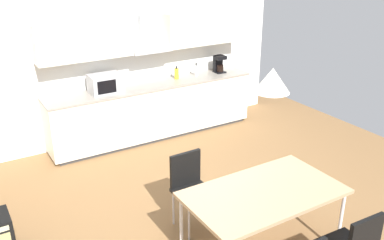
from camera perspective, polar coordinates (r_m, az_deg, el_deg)
name	(u,v)px	position (r m, az deg, el deg)	size (l,w,h in m)	color
ground_plane	(197,216)	(5.24, 0.67, -12.69)	(7.73, 7.93, 0.02)	brown
wall_back	(107,58)	(6.92, -11.26, 8.16)	(6.18, 0.10, 2.70)	white
kitchen_counter	(154,110)	(7.12, -5.13, 1.33)	(3.50, 0.61, 0.91)	#333333
backsplash_tile	(145,65)	(7.14, -6.34, 7.27)	(3.48, 0.02, 0.50)	silver
upper_wall_cabinets	(147,34)	(6.88, -5.96, 11.36)	(3.48, 0.40, 0.56)	silver
microwave	(105,84)	(6.63, -11.48, 4.79)	(0.48, 0.35, 0.28)	#ADADB2
coffee_maker	(219,64)	(7.59, 3.62, 7.48)	(0.18, 0.19, 0.30)	black
bottle_white	(196,70)	(7.37, 0.56, 6.64)	(0.06, 0.06, 0.22)	white
bottle_yellow	(177,74)	(7.19, -2.07, 6.21)	(0.07, 0.07, 0.22)	yellow
dining_table	(264,195)	(4.34, 9.55, -9.85)	(1.56, 0.90, 0.75)	tan
chair_far_left	(190,183)	(4.82, -0.27, -8.43)	(0.41, 0.41, 0.87)	black
pendant_lamp	(272,80)	(3.85, 10.67, 5.23)	(0.32, 0.32, 0.22)	silver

